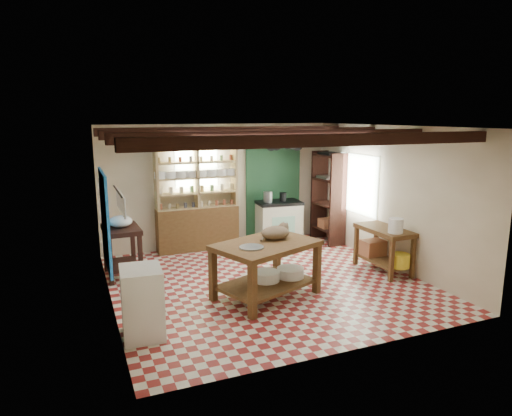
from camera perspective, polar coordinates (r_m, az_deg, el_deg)
name	(u,v)px	position (r m, az deg, el deg)	size (l,w,h in m)	color
floor	(266,282)	(7.85, 1.24, -9.28)	(5.00, 5.00, 0.02)	maroon
ceiling	(267,127)	(7.34, 1.33, 10.15)	(5.00, 5.00, 0.02)	#414146
wall_back	(219,186)	(9.79, -4.59, 2.82)	(5.00, 0.04, 2.60)	beige
wall_front	(354,247)	(5.35, 12.10, -4.76)	(5.00, 0.04, 2.60)	beige
wall_left	(107,220)	(6.89, -18.13, -1.43)	(0.04, 5.00, 2.60)	beige
wall_right	(390,197)	(8.77, 16.43, 1.36)	(0.04, 5.00, 2.60)	beige
ceiling_beams	(267,134)	(7.34, 1.33, 9.21)	(5.00, 3.80, 0.15)	#341912
blue_wall_patch	(105,220)	(7.81, -18.35, -1.46)	(0.04, 1.40, 1.60)	blue
green_wall_patch	(273,185)	(10.21, 2.16, 2.93)	(1.30, 0.04, 2.30)	#1B4528
window_back	(196,168)	(9.58, -7.45, 4.98)	(0.90, 0.02, 0.80)	#B5C6AF
window_right	(358,184)	(9.53, 12.63, 2.95)	(0.02, 1.30, 1.20)	#B5C6AF
utensil_rail	(118,201)	(5.63, -16.86, 0.83)	(0.06, 0.90, 0.28)	black
pot_rack	(282,144)	(9.74, 3.24, 8.00)	(0.86, 0.12, 0.36)	black
shelving_unit	(197,198)	(9.49, -7.38, 1.26)	(1.70, 0.34, 2.20)	tan
tall_rack	(328,198)	(10.15, 9.03, 1.30)	(0.40, 0.86, 2.00)	#341912
work_table	(266,270)	(7.11, 1.26, -7.73)	(1.53, 1.02, 0.87)	brown
stove	(278,222)	(10.07, 2.83, -1.75)	(0.95, 0.64, 0.93)	beige
prep_table	(122,252)	(8.32, -16.37, -5.26)	(0.60, 0.87, 0.88)	#341912
white_cabinet	(142,302)	(6.06, -14.04, -11.38)	(0.50, 0.60, 0.90)	white
right_counter	(383,250)	(8.55, 15.62, -5.03)	(0.56, 1.12, 0.80)	brown
cat	(275,233)	(7.15, 2.43, -3.10)	(0.46, 0.35, 0.21)	#846A4D
steel_tray	(252,247)	(6.71, -0.56, -4.92)	(0.36, 0.36, 0.02)	#9A9BA1
basin_large	(266,276)	(7.22, 1.26, -8.51)	(0.43, 0.43, 0.15)	white
basin_small	(290,272)	(7.39, 4.32, -8.04)	(0.43, 0.43, 0.15)	white
kettle_left	(268,197)	(9.87, 1.50, 1.41)	(0.20, 0.20, 0.23)	#9A9BA1
kettle_right	(283,197)	(10.00, 3.40, 1.40)	(0.15, 0.15, 0.19)	black
enamel_bowl	(120,221)	(8.18, -16.59, -1.62)	(0.40, 0.40, 0.20)	white
white_bucket	(396,226)	(8.13, 17.07, -2.13)	(0.25, 0.25, 0.25)	white
wicker_basket	(373,248)	(8.79, 14.39, -4.82)	(0.41, 0.33, 0.29)	#AD6B45
yellow_tub	(400,260)	(8.25, 17.54, -6.27)	(0.33, 0.33, 0.24)	yellow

